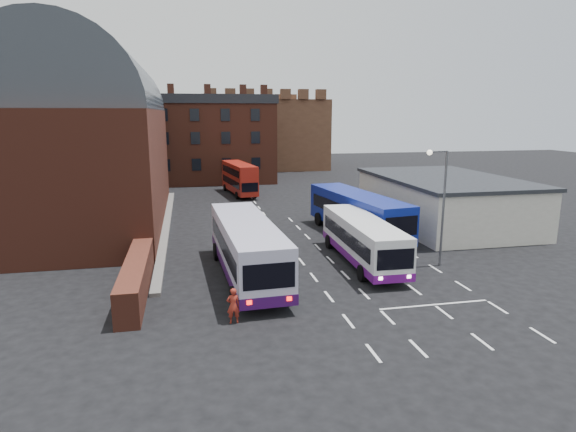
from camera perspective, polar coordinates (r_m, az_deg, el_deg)
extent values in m
plane|color=black|center=(27.13, 4.39, -8.90)|extent=(180.00, 180.00, 0.00)
cube|color=#602B1E|center=(46.29, -22.22, 5.36)|extent=(12.00, 28.00, 10.00)
cylinder|color=#1E2328|center=(46.06, -22.72, 11.54)|extent=(12.00, 26.00, 12.00)
cube|color=#602B1E|center=(27.89, -17.53, -6.89)|extent=(1.20, 10.00, 1.80)
cube|color=beige|center=(44.93, 17.97, 1.62)|extent=(10.00, 16.00, 4.00)
cube|color=#282B30|center=(44.62, 18.15, 4.27)|extent=(10.40, 16.40, 0.30)
cube|color=brown|center=(70.44, -10.97, 8.44)|extent=(22.00, 10.00, 11.00)
cube|color=brown|center=(91.33, -3.58, 9.73)|extent=(22.00, 22.00, 12.00)
cube|color=#B8B4D1|center=(28.81, -4.91, -3.45)|extent=(3.43, 12.73, 2.87)
cube|color=black|center=(28.76, -4.91, -3.12)|extent=(3.43, 11.53, 1.03)
cylinder|color=black|center=(32.85, -8.51, -4.19)|extent=(0.37, 1.16, 1.15)
cylinder|color=black|center=(24.86, -6.41, -9.53)|extent=(0.37, 1.16, 1.15)
cylinder|color=black|center=(33.24, -3.58, -3.88)|extent=(0.37, 1.16, 1.15)
cylinder|color=black|center=(25.38, 0.09, -8.99)|extent=(0.37, 1.16, 1.15)
cube|color=silver|center=(31.94, 8.82, -2.55)|extent=(2.65, 10.81, 2.45)
cube|color=black|center=(31.90, 8.83, -2.29)|extent=(2.69, 9.61, 0.88)
cylinder|color=black|center=(29.68, 13.20, -6.33)|extent=(0.29, 0.98, 0.98)
cylinder|color=black|center=(36.12, 8.58, -2.83)|extent=(0.29, 0.98, 0.98)
cylinder|color=black|center=(28.80, 8.71, -6.71)|extent=(0.29, 0.98, 0.98)
cylinder|color=black|center=(35.40, 4.84, -3.04)|extent=(0.29, 0.98, 0.98)
cube|color=navy|center=(38.90, 8.23, 0.53)|extent=(4.61, 12.84, 2.86)
cube|color=black|center=(38.86, 8.24, 0.78)|extent=(4.50, 11.66, 1.03)
cylinder|color=black|center=(36.59, 13.09, -2.69)|extent=(0.48, 1.18, 1.14)
cylinder|color=black|center=(43.70, 7.08, -0.07)|extent=(0.48, 1.18, 1.14)
cylinder|color=black|center=(35.14, 9.17, -3.13)|extent=(0.48, 1.18, 1.14)
cylinder|color=black|center=(42.50, 3.65, -0.35)|extent=(0.48, 1.18, 1.14)
cube|color=maroon|center=(58.68, -5.79, 4.59)|extent=(3.46, 9.72, 3.37)
cube|color=black|center=(58.74, -5.78, 4.13)|extent=(3.35, 8.54, 0.78)
cylinder|color=black|center=(56.31, -3.93, 2.57)|extent=(0.36, 0.89, 0.86)
cylinder|color=black|center=(62.41, -5.55, 3.48)|extent=(0.36, 0.89, 0.86)
cylinder|color=black|center=(55.77, -6.07, 2.44)|extent=(0.36, 0.89, 0.86)
cylinder|color=black|center=(61.92, -7.49, 3.36)|extent=(0.36, 0.89, 0.86)
cylinder|color=#4E5053|center=(32.06, 17.92, 0.71)|extent=(0.15, 0.15, 7.41)
cylinder|color=#4E5053|center=(31.18, 17.42, 7.32)|extent=(1.30, 0.27, 0.09)
sphere|color=#FFF2CC|center=(30.80, 16.44, 7.24)|extent=(0.33, 0.33, 0.33)
imported|color=maroon|center=(23.05, -6.50, -10.51)|extent=(0.65, 0.43, 1.74)
imported|color=tan|center=(24.74, -3.51, -9.03)|extent=(0.94, 0.84, 1.59)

